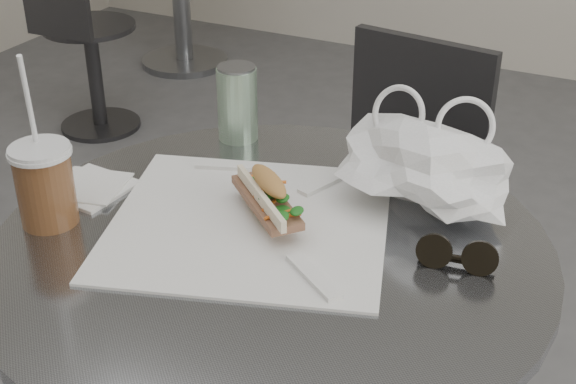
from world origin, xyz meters
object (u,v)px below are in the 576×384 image
at_px(chair_far, 379,244).
at_px(drink_can, 237,103).
at_px(sunglasses, 457,257).
at_px(iced_coffee, 45,183).
at_px(bg_chair, 87,59).
at_px(banh_mi, 267,198).

height_order(chair_far, drink_can, drink_can).
bearing_deg(chair_far, sunglasses, 125.51).
bearing_deg(chair_far, iced_coffee, 79.43).
bearing_deg(sunglasses, bg_chair, 132.89).
xyz_separation_m(iced_coffee, drink_can, (0.10, 0.35, 0.00)).
height_order(chair_far, banh_mi, banh_mi).
xyz_separation_m(bg_chair, sunglasses, (1.75, -1.37, 0.47)).
bearing_deg(banh_mi, sunglasses, 41.71).
xyz_separation_m(banh_mi, iced_coffee, (-0.27, -0.14, 0.02)).
relative_size(chair_far, drink_can, 6.13).
distance_m(chair_far, banh_mi, 0.72).
bearing_deg(banh_mi, iced_coffee, -111.34).
bearing_deg(iced_coffee, drink_can, 73.84).
relative_size(bg_chair, drink_can, 5.09).
relative_size(banh_mi, iced_coffee, 0.79).
distance_m(chair_far, iced_coffee, 0.88).
relative_size(iced_coffee, sunglasses, 2.38).
relative_size(bg_chair, sunglasses, 6.19).
bearing_deg(drink_can, bg_chair, 138.71).
bearing_deg(drink_can, iced_coffee, -106.16).
distance_m(banh_mi, iced_coffee, 0.31).
distance_m(bg_chair, banh_mi, 2.08).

